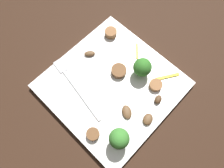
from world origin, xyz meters
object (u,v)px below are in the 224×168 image
at_px(plate, 112,85).
at_px(sausage_slice_0, 111,33).
at_px(mushroom_0, 90,54).
at_px(mushroom_3, 148,119).
at_px(sausage_slice_3, 156,85).
at_px(pepper_strip_1, 168,77).
at_px(pepper_strip_0, 137,51).
at_px(broccoli_floret_0, 119,139).
at_px(mushroom_2, 127,112).
at_px(broccoli_floret_1, 142,67).
at_px(sausage_slice_2, 119,71).
at_px(fork, 73,84).
at_px(sausage_slice_1, 93,134).
at_px(mushroom_1, 158,99).

bearing_deg(plate, sausage_slice_0, -44.71).
height_order(mushroom_0, mushroom_3, same).
relative_size(sausage_slice_3, pepper_strip_1, 0.52).
distance_m(sausage_slice_3, pepper_strip_1, 0.04).
relative_size(sausage_slice_0, pepper_strip_0, 0.69).
bearing_deg(broccoli_floret_0, mushroom_2, -63.28).
xyz_separation_m(broccoli_floret_1, sausage_slice_2, (0.04, 0.03, -0.02)).
bearing_deg(fork, broccoli_floret_1, -116.03).
relative_size(mushroom_3, pepper_strip_1, 0.47).
relative_size(broccoli_floret_0, pepper_strip_0, 1.33).
bearing_deg(sausage_slice_1, pepper_strip_0, -72.79).
distance_m(mushroom_0, mushroom_1, 0.19).
height_order(broccoli_floret_0, pepper_strip_0, broccoli_floret_0).
bearing_deg(pepper_strip_0, sausage_slice_2, 94.97).
relative_size(plate, sausage_slice_2, 7.76).
height_order(fork, pepper_strip_0, same).
bearing_deg(broccoli_floret_1, sausage_slice_3, 177.56).
distance_m(broccoli_floret_0, pepper_strip_0, 0.22).
bearing_deg(mushroom_0, broccoli_floret_1, -157.94).
bearing_deg(mushroom_1, sausage_slice_2, 5.31).
relative_size(broccoli_floret_1, sausage_slice_3, 1.75).
distance_m(broccoli_floret_1, sausage_slice_0, 0.13).
bearing_deg(sausage_slice_2, mushroom_1, -174.69).
xyz_separation_m(broccoli_floret_1, pepper_strip_0, (0.04, -0.04, -0.03)).
relative_size(fork, sausage_slice_0, 6.07).
height_order(sausage_slice_3, mushroom_0, sausage_slice_3).
xyz_separation_m(mushroom_2, pepper_strip_0, (0.09, -0.13, -0.00)).
bearing_deg(mushroom_2, sausage_slice_3, -93.32).
xyz_separation_m(sausage_slice_2, pepper_strip_1, (-0.09, -0.07, -0.01)).
xyz_separation_m(sausage_slice_0, mushroom_1, (-0.20, 0.05, -0.00)).
relative_size(sausage_slice_0, mushroom_2, 0.96).
xyz_separation_m(plate, mushroom_0, (0.09, -0.02, 0.01)).
relative_size(sausage_slice_1, mushroom_0, 1.04).
bearing_deg(pepper_strip_0, sausage_slice_3, 156.24).
bearing_deg(mushroom_3, mushroom_2, 24.26).
height_order(fork, sausage_slice_0, sausage_slice_0).
bearing_deg(mushroom_0, pepper_strip_1, -153.88).
bearing_deg(pepper_strip_0, mushroom_3, 139.01).
xyz_separation_m(sausage_slice_3, mushroom_2, (0.01, 0.09, -0.00)).
height_order(plate, sausage_slice_2, sausage_slice_2).
relative_size(plate, mushroom_2, 8.87).
relative_size(fork, broccoli_floret_1, 3.51).
distance_m(sausage_slice_1, mushroom_1, 0.16).
bearing_deg(sausage_slice_2, plate, 106.10).
relative_size(plate, mushroom_0, 10.56).
relative_size(mushroom_2, mushroom_3, 1.18).
distance_m(broccoli_floret_0, mushroom_3, 0.08).
xyz_separation_m(broccoli_floret_1, sausage_slice_3, (-0.05, 0.00, -0.02)).
xyz_separation_m(sausage_slice_1, mushroom_0, (0.14, -0.13, -0.00)).
height_order(broccoli_floret_0, mushroom_1, broccoli_floret_0).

